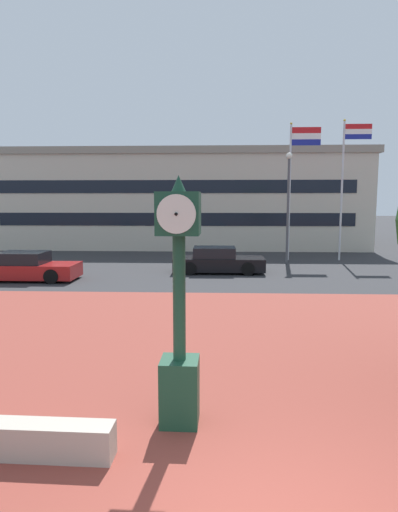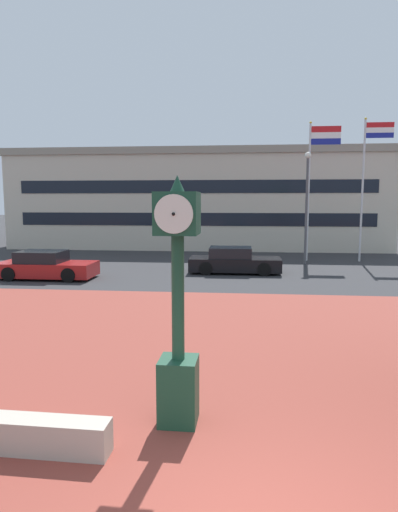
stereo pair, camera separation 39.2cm
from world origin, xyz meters
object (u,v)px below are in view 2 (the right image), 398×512
car_street_far (46,266)px  flagpole_primary (313,177)px  car_street_near (234,261)px  street_lamp_post (307,196)px  street_clock (178,313)px  civic_building (203,199)px  flagpole_secondary (366,178)px

car_street_far → flagpole_primary: bearing=119.6°
car_street_near → street_lamp_post: bearing=130.8°
street_clock → civic_building: bearing=95.4°
car_street_far → flagpole_secondary: (16.12, 7.37, 4.32)m
car_street_far → flagpole_secondary: size_ratio=0.54×
car_street_near → civic_building: civic_building is taller
street_lamp_post → civic_building: bearing=118.6°
car_street_near → flagpole_secondary: bearing=122.9°
street_clock → flagpole_primary: (5.09, 19.95, 3.11)m
flagpole_secondary → street_lamp_post: flagpole_secondary is taller
flagpole_secondary → street_lamp_post: size_ratio=1.33×
flagpole_primary → street_lamp_post: bearing=-110.1°
car_street_near → flagpole_primary: (4.49, 4.90, 4.37)m
car_street_near → car_street_far: 8.97m
car_street_near → car_street_far: (-8.62, -2.47, 0.00)m
car_street_far → flagpole_secondary: 18.25m
street_clock → street_lamp_post: (4.56, 18.50, 2.01)m
civic_building → street_lamp_post: bearing=-61.4°
street_clock → flagpole_secondary: bearing=68.9°
flagpole_primary → civic_building: flagpole_primary is taller
car_street_near → street_clock: bearing=-2.6°
street_clock → flagpole_primary: size_ratio=0.49×
flagpole_secondary → civic_building: size_ratio=0.29×
street_clock → car_street_near: 15.12m
flagpole_primary → civic_building: 13.71m
flagpole_primary → civic_building: bearing=123.5°
car_street_near → flagpole_secondary: 9.94m
flagpole_primary → street_lamp_post: 1.90m
flagpole_primary → civic_building: (-7.53, 11.39, -1.28)m
car_street_near → street_lamp_post: (3.96, 3.45, 3.27)m
flagpole_primary → flagpole_secondary: 3.01m
civic_building → street_lamp_post: (7.00, -12.84, 0.18)m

